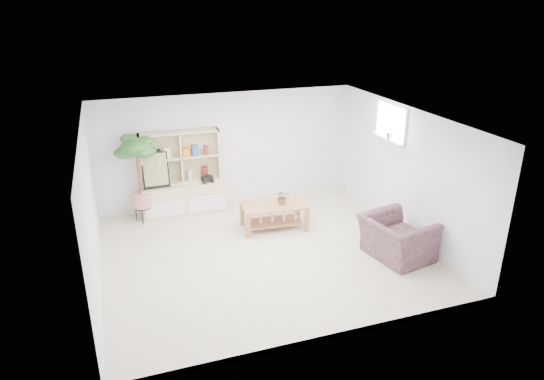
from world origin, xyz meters
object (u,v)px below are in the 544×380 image
object	(u,v)px
armchair	(397,235)
storage_unit	(182,173)
coffee_table	(274,216)
floor_tree	(140,180)

from	to	relation	value
armchair	storage_unit	bearing A→B (deg)	34.68
coffee_table	floor_tree	world-z (taller)	floor_tree
coffee_table	armchair	xyz separation A→B (m)	(1.61, -1.75, 0.16)
floor_tree	armchair	bearing A→B (deg)	-35.83
coffee_table	armchair	world-z (taller)	armchair
floor_tree	armchair	xyz separation A→B (m)	(4.00, -2.89, -0.48)
coffee_table	storage_unit	bearing A→B (deg)	143.21
storage_unit	floor_tree	size ratio (longest dim) A/B	0.96
coffee_table	floor_tree	bearing A→B (deg)	159.01
coffee_table	armchair	bearing A→B (deg)	-43.02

